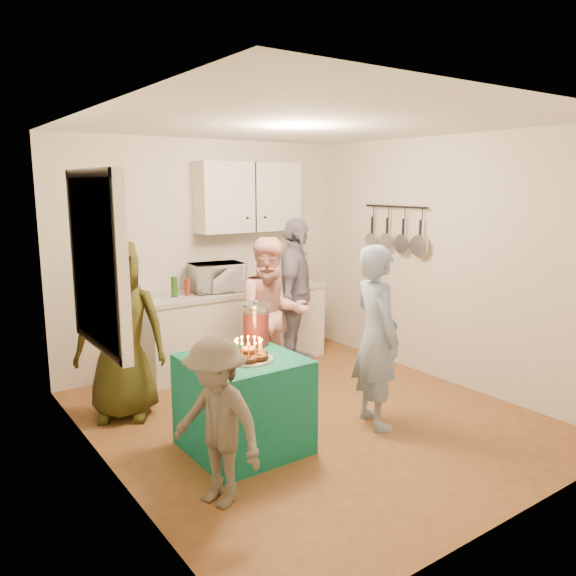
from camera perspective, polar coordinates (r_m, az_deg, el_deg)
floor at (r=5.28m, az=2.25°, el=-12.94°), size 4.00×4.00×0.00m
ceiling at (r=4.87m, az=2.48°, el=16.38°), size 4.00×4.00×0.00m
back_wall at (r=6.59m, az=-8.32°, el=3.43°), size 3.60×3.60×0.00m
left_wall at (r=4.09m, az=-18.07°, el=-1.34°), size 4.00×4.00×0.00m
right_wall at (r=6.17m, az=15.75°, el=2.65°), size 4.00×4.00×0.00m
window_night at (r=4.34m, az=-19.07°, el=2.62°), size 0.04×1.00×1.20m
counter at (r=6.59m, az=-5.38°, el=-4.22°), size 2.20×0.58×0.86m
countertop at (r=6.49m, az=-5.45°, el=-0.33°), size 2.24×0.62×0.05m
upper_cabinet at (r=6.66m, az=-3.99°, el=9.20°), size 1.30×0.30×0.80m
pot_rack at (r=6.54m, az=10.66°, el=5.94°), size 0.12×1.00×0.60m
microwave at (r=6.35m, az=-7.23°, el=1.09°), size 0.62×0.47×0.32m
party_table at (r=4.58m, az=-4.56°, el=-11.62°), size 0.86×0.86×0.76m
donut_cake at (r=4.37m, az=-4.04°, el=-6.18°), size 0.38×0.38×0.18m
punch_jar at (r=4.74m, az=-3.27°, el=-3.81°), size 0.22×0.22×0.34m
man_birthday at (r=4.93m, az=8.97°, el=-4.90°), size 0.53×0.67×1.60m
woman_back_left at (r=5.25m, az=-16.67°, el=-4.07°), size 0.96×0.85×1.64m
woman_back_center at (r=5.67m, az=-1.63°, el=-2.83°), size 0.91×0.80×1.59m
woman_back_right at (r=6.43m, az=0.73°, el=-0.59°), size 1.01×1.01×1.72m
child_near_left at (r=3.80m, az=-7.26°, el=-13.37°), size 0.63×0.83×1.14m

